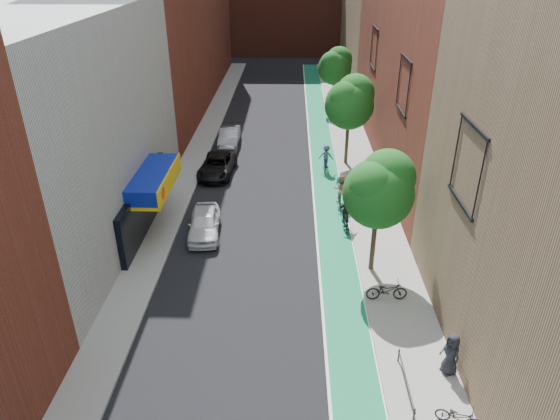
# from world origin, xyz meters

# --- Properties ---
(bike_lane) EXTENTS (2.00, 68.00, 0.01)m
(bike_lane) POSITION_xyz_m (4.00, 26.00, 0.01)
(bike_lane) COLOR #136B3C
(bike_lane) RESTS_ON ground
(sidewalk_left) EXTENTS (2.00, 68.00, 0.15)m
(sidewalk_left) POSITION_xyz_m (-6.00, 26.00, 0.07)
(sidewalk_left) COLOR gray
(sidewalk_left) RESTS_ON ground
(sidewalk_right) EXTENTS (3.00, 68.00, 0.15)m
(sidewalk_right) POSITION_xyz_m (6.50, 26.00, 0.07)
(sidewalk_right) COLOR gray
(sidewalk_right) RESTS_ON ground
(building_left_white) EXTENTS (8.00, 20.00, 12.00)m
(building_left_white) POSITION_xyz_m (-11.00, 14.00, 6.00)
(building_left_white) COLOR silver
(building_left_white) RESTS_ON ground
(building_right_mid_red) EXTENTS (8.00, 28.00, 22.00)m
(building_right_mid_red) POSITION_xyz_m (12.00, 26.00, 11.00)
(building_right_mid_red) COLOR maroon
(building_right_mid_red) RESTS_ON ground
(building_right_far_tan) EXTENTS (8.00, 20.00, 18.00)m
(building_right_far_tan) POSITION_xyz_m (12.00, 50.00, 9.00)
(building_right_far_tan) COLOR #8C6B4C
(building_right_far_tan) RESTS_ON ground
(tree_near) EXTENTS (3.40, 3.36, 6.42)m
(tree_near) POSITION_xyz_m (5.65, 10.02, 4.66)
(tree_near) COLOR #332619
(tree_near) RESTS_ON ground
(tree_mid) EXTENTS (3.55, 3.53, 6.74)m
(tree_mid) POSITION_xyz_m (5.65, 24.02, 4.89)
(tree_mid) COLOR #332619
(tree_mid) RESTS_ON ground
(tree_far) EXTENTS (3.30, 3.25, 6.21)m
(tree_far) POSITION_xyz_m (5.65, 38.02, 4.50)
(tree_far) COLOR #332619
(tree_far) RESTS_ON ground
(parked_car_white) EXTENTS (2.06, 4.38, 1.45)m
(parked_car_white) POSITION_xyz_m (-3.39, 13.44, 0.72)
(parked_car_white) COLOR silver
(parked_car_white) RESTS_ON ground
(parked_car_black) EXTENTS (2.55, 5.01, 1.35)m
(parked_car_black) POSITION_xyz_m (-3.82, 21.94, 0.68)
(parked_car_black) COLOR black
(parked_car_black) RESTS_ON ground
(parked_car_silver) EXTENTS (1.65, 4.46, 1.46)m
(parked_car_silver) POSITION_xyz_m (-3.63, 27.89, 0.73)
(parked_car_silver) COLOR gray
(parked_car_silver) RESTS_ON ground
(cyclist_lane_near) EXTENTS (0.93, 1.51, 2.16)m
(cyclist_lane_near) POSITION_xyz_m (4.61, 17.02, 0.98)
(cyclist_lane_near) COLOR black
(cyclist_lane_near) RESTS_ON ground
(cyclist_lane_mid) EXTENTS (0.96, 1.90, 1.94)m
(cyclist_lane_mid) POSITION_xyz_m (4.70, 14.29, 0.70)
(cyclist_lane_mid) COLOR black
(cyclist_lane_mid) RESTS_ON ground
(cyclist_lane_far) EXTENTS (1.15, 1.88, 2.02)m
(cyclist_lane_far) POSITION_xyz_m (4.02, 22.69, 0.88)
(cyclist_lane_far) COLOR black
(cyclist_lane_far) RESTS_ON ground
(parked_bike_near) EXTENTS (1.61, 1.03, 0.80)m
(parked_bike_near) POSITION_xyz_m (7.26, 0.70, 0.55)
(parked_bike_near) COLOR black
(parked_bike_near) RESTS_ON sidewalk_right
(parked_bike_far) EXTENTS (1.91, 0.73, 0.99)m
(parked_bike_far) POSITION_xyz_m (5.96, 7.52, 0.65)
(parked_bike_far) COLOR black
(parked_bike_far) RESTS_ON sidewalk_right
(pedestrian) EXTENTS (0.88, 1.03, 1.78)m
(pedestrian) POSITION_xyz_m (7.60, 3.11, 1.04)
(pedestrian) COLOR black
(pedestrian) RESTS_ON sidewalk_right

